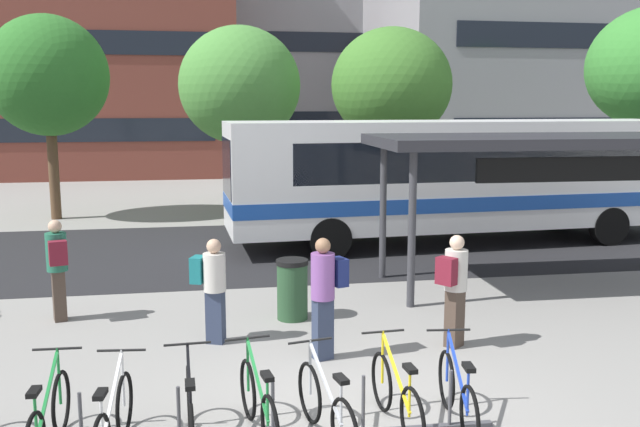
% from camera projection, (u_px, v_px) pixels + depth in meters
% --- Properties ---
extents(bus_lane_asphalt, '(80.00, 7.20, 0.01)m').
position_uv_depth(bus_lane_asphalt, '(273.00, 249.00, 17.07)').
color(bus_lane_asphalt, '#232326').
rests_on(bus_lane_asphalt, ground).
extents(city_bus, '(12.14, 3.21, 3.20)m').
position_uv_depth(city_bus, '(456.00, 176.00, 17.58)').
color(city_bus, white).
rests_on(city_bus, ground).
extents(parked_bicycle_green_1, '(0.52, 1.72, 0.99)m').
position_uv_depth(parked_bicycle_green_1, '(49.00, 421.00, 6.98)').
color(parked_bicycle_green_1, black).
rests_on(parked_bicycle_green_1, ground).
extents(parked_bicycle_white_2, '(0.52, 1.72, 0.99)m').
position_uv_depth(parked_bicycle_white_2, '(113.00, 423.00, 6.93)').
color(parked_bicycle_white_2, black).
rests_on(parked_bicycle_white_2, ground).
extents(parked_bicycle_black_3, '(0.52, 1.72, 0.99)m').
position_uv_depth(parked_bicycle_black_3, '(190.00, 414.00, 7.14)').
color(parked_bicycle_black_3, black).
rests_on(parked_bicycle_black_3, ground).
extents(parked_bicycle_green_4, '(0.52, 1.71, 0.99)m').
position_uv_depth(parked_bicycle_green_4, '(258.00, 405.00, 7.34)').
color(parked_bicycle_green_4, black).
rests_on(parked_bicycle_green_4, ground).
extents(parked_bicycle_silver_5, '(0.55, 1.70, 0.99)m').
position_uv_depth(parked_bicycle_silver_5, '(326.00, 409.00, 7.26)').
color(parked_bicycle_silver_5, black).
rests_on(parked_bicycle_silver_5, ground).
extents(parked_bicycle_yellow_6, '(0.52, 1.72, 0.99)m').
position_uv_depth(parked_bicycle_yellow_6, '(396.00, 397.00, 7.55)').
color(parked_bicycle_yellow_6, black).
rests_on(parked_bicycle_yellow_6, ground).
extents(parked_bicycle_blue_7, '(0.52, 1.72, 0.99)m').
position_uv_depth(parked_bicycle_blue_7, '(457.00, 395.00, 7.59)').
color(parked_bicycle_blue_7, black).
rests_on(parked_bicycle_blue_7, ground).
extents(transit_shelter, '(6.96, 3.02, 3.01)m').
position_uv_depth(transit_shelter, '(550.00, 145.00, 13.22)').
color(transit_shelter, '#38383D').
rests_on(transit_shelter, ground).
extents(commuter_maroon_pack_0, '(0.60, 0.56, 1.71)m').
position_uv_depth(commuter_maroon_pack_0, '(454.00, 283.00, 10.04)').
color(commuter_maroon_pack_0, '#47382D').
rests_on(commuter_maroon_pack_0, ground).
extents(commuter_maroon_pack_1, '(0.45, 0.59, 1.73)m').
position_uv_depth(commuter_maroon_pack_1, '(57.00, 263.00, 11.26)').
color(commuter_maroon_pack_1, '#47382D').
rests_on(commuter_maroon_pack_1, ground).
extents(commuter_navy_pack_2, '(0.59, 0.46, 1.77)m').
position_uv_depth(commuter_navy_pack_2, '(325.00, 290.00, 9.57)').
color(commuter_navy_pack_2, '#2D3851').
rests_on(commuter_navy_pack_2, ground).
extents(commuter_teal_pack_4, '(0.60, 0.48, 1.62)m').
position_uv_depth(commuter_teal_pack_4, '(212.00, 283.00, 10.23)').
color(commuter_teal_pack_4, '#2D3851').
rests_on(commuter_teal_pack_4, ground).
extents(trash_bin, '(0.55, 0.55, 1.03)m').
position_uv_depth(trash_bin, '(292.00, 289.00, 11.45)').
color(trash_bin, '#284C2D').
rests_on(trash_bin, ground).
extents(street_tree_0, '(4.05, 4.05, 6.17)m').
position_uv_depth(street_tree_0, '(391.00, 85.00, 22.72)').
color(street_tree_0, brown).
rests_on(street_tree_0, ground).
extents(street_tree_1, '(3.69, 3.69, 6.35)m').
position_uv_depth(street_tree_1, '(48.00, 76.00, 20.87)').
color(street_tree_1, brown).
rests_on(street_tree_1, ground).
extents(street_tree_3, '(4.05, 4.05, 6.20)m').
position_uv_depth(street_tree_3, '(240.00, 86.00, 22.52)').
color(street_tree_3, brown).
rests_on(street_tree_3, ground).
extents(building_left_wing, '(18.90, 11.19, 16.12)m').
position_uv_depth(building_left_wing, '(52.00, 20.00, 35.79)').
color(building_left_wing, brown).
rests_on(building_left_wing, ground).
extents(building_centre_block, '(14.88, 13.14, 17.77)m').
position_uv_depth(building_centre_block, '(281.00, 23.00, 44.20)').
color(building_centre_block, gray).
rests_on(building_centre_block, ground).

